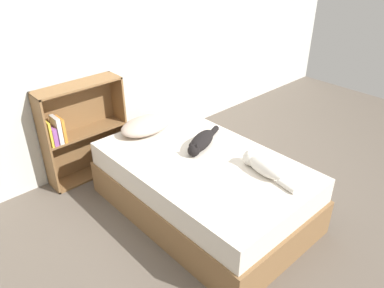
{
  "coord_description": "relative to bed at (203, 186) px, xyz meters",
  "views": [
    {
      "loc": [
        -1.97,
        -2.0,
        2.35
      ],
      "look_at": [
        0.0,
        0.15,
        0.67
      ],
      "focal_mm": 35.0,
      "sensor_mm": 36.0,
      "label": 1
    }
  ],
  "objects": [
    {
      "name": "ground_plane",
      "position": [
        0.0,
        0.0,
        -0.28
      ],
      "size": [
        8.0,
        8.0,
        0.0
      ],
      "primitive_type": "plane",
      "color": "brown"
    },
    {
      "name": "wall_back",
      "position": [
        0.0,
        1.45,
        0.97
      ],
      "size": [
        8.0,
        0.06,
        2.5
      ],
      "color": "silver",
      "rests_on": "ground_plane"
    },
    {
      "name": "bed",
      "position": [
        0.0,
        0.0,
        0.0
      ],
      "size": [
        1.21,
        1.96,
        0.57
      ],
      "color": "brown",
      "rests_on": "ground_plane"
    },
    {
      "name": "pillow",
      "position": [
        -0.06,
        0.77,
        0.36
      ],
      "size": [
        0.54,
        0.35,
        0.14
      ],
      "color": "#B29E8E",
      "rests_on": "bed"
    },
    {
      "name": "cat_light",
      "position": [
        0.23,
        -0.46,
        0.36
      ],
      "size": [
        0.2,
        0.58,
        0.16
      ],
      "rotation": [
        0.0,
        0.0,
        1.43
      ],
      "color": "beige",
      "rests_on": "bed"
    },
    {
      "name": "cat_dark",
      "position": [
        0.13,
        0.17,
        0.35
      ],
      "size": [
        0.58,
        0.32,
        0.14
      ],
      "rotation": [
        0.0,
        0.0,
        3.53
      ],
      "color": "black",
      "rests_on": "bed"
    },
    {
      "name": "bookshelf",
      "position": [
        -0.51,
        1.32,
        0.26
      ],
      "size": [
        0.87,
        0.26,
        1.04
      ],
      "color": "brown",
      "rests_on": "ground_plane"
    }
  ]
}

